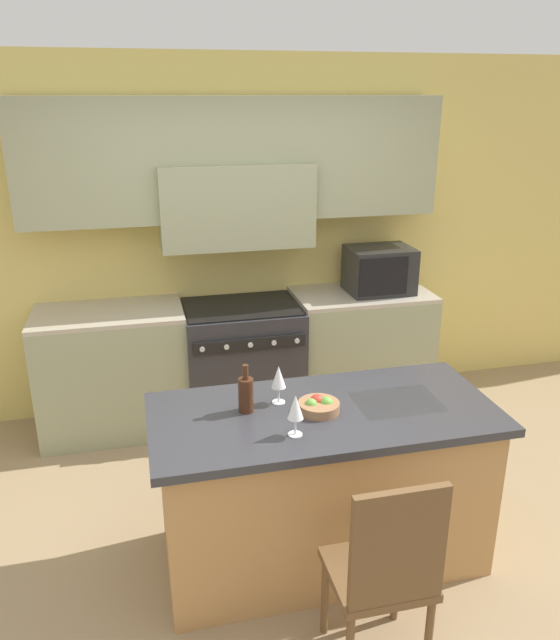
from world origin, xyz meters
TOP-DOWN VIEW (x-y plane):
  - ground_plane at (0.00, 0.00)m, footprint 10.00×10.00m
  - back_cabinetry at (0.00, 1.89)m, footprint 10.00×0.46m
  - back_counter at (0.00, 1.64)m, footprint 3.00×0.62m
  - range_stove at (-0.00, 1.61)m, footprint 0.87×0.70m
  - microwave at (1.10, 1.63)m, footprint 0.50×0.39m
  - kitchen_island at (0.13, -0.05)m, footprint 1.78×0.82m
  - island_chair at (0.17, -0.83)m, footprint 0.42×0.40m
  - wine_bottle at (-0.25, 0.03)m, footprint 0.08×0.08m
  - wine_glass_near at (-0.07, -0.26)m, footprint 0.08×0.08m
  - wine_glass_far at (-0.07, 0.08)m, footprint 0.08×0.08m
  - fruit_bowl at (0.10, -0.05)m, footprint 0.21×0.21m

SIDE VIEW (x-z plane):
  - ground_plane at x=0.00m, z-range 0.00..0.00m
  - kitchen_island at x=0.13m, z-range 0.00..0.90m
  - range_stove at x=0.00m, z-range 0.00..0.92m
  - back_counter at x=0.00m, z-range 0.00..0.95m
  - island_chair at x=0.17m, z-range 0.05..1.06m
  - fruit_bowl at x=0.10m, z-range 0.89..0.97m
  - wine_bottle at x=-0.25m, z-range 0.87..1.12m
  - wine_glass_near at x=-0.07m, z-range 0.94..1.14m
  - wine_glass_far at x=-0.07m, z-range 0.94..1.14m
  - microwave at x=1.10m, z-range 0.95..1.30m
  - back_cabinetry at x=0.00m, z-range 0.23..2.93m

